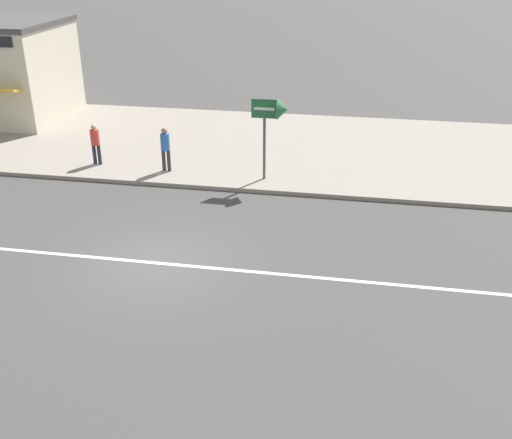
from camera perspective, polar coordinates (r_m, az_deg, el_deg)
ground_plane at (r=16.97m, az=-9.55°, el=-4.10°), size 160.00×160.00×0.00m
lane_centre_stripe at (r=16.97m, az=-9.55°, el=-4.09°), size 50.40×0.14×0.01m
kerb_strip at (r=26.11m, az=-2.17°, el=7.17°), size 68.00×10.00×0.15m
arrow_signboard at (r=21.21m, az=2.12°, el=10.11°), size 1.28×0.74×3.01m
pedestrian_mid_kerb at (r=24.07m, az=-15.06°, el=7.22°), size 0.34×0.34×1.60m
pedestrian_by_shop at (r=22.77m, az=-8.63°, el=6.94°), size 0.34×0.34×1.70m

